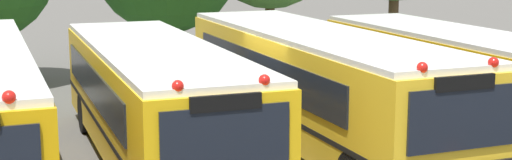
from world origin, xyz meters
The scene contains 4 objects.
ground_plane centered at (0.00, 0.00, 0.00)m, with size 160.00×160.00×0.00m, color #595651.
school_bus_1 centered at (-1.95, -0.08, 1.39)m, with size 2.66×9.88×2.63m.
school_bus_2 centered at (1.79, -0.05, 1.45)m, with size 2.58×10.88×2.75m.
school_bus_3 centered at (5.63, 0.05, 1.36)m, with size 2.47×9.48×2.58m.
Camera 1 is at (-5.41, -14.79, 4.58)m, focal length 51.38 mm.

